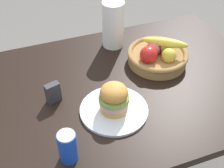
% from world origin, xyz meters
% --- Properties ---
extents(dining_table, '(1.40, 0.90, 0.75)m').
position_xyz_m(dining_table, '(0.00, 0.00, 0.65)').
color(dining_table, black).
rests_on(dining_table, ground_plane).
extents(plate, '(0.28, 0.28, 0.01)m').
position_xyz_m(plate, '(-0.04, -0.13, 0.76)').
color(plate, white).
rests_on(plate, dining_table).
extents(sandwich, '(0.12, 0.12, 0.13)m').
position_xyz_m(sandwich, '(-0.04, -0.13, 0.82)').
color(sandwich, tan).
rests_on(sandwich, plate).
extents(soda_can, '(0.07, 0.07, 0.13)m').
position_xyz_m(soda_can, '(-0.27, -0.29, 0.81)').
color(soda_can, blue).
rests_on(soda_can, dining_table).
extents(fruit_basket, '(0.29, 0.29, 0.14)m').
position_xyz_m(fruit_basket, '(0.27, 0.10, 0.80)').
color(fruit_basket, '#9E7542').
rests_on(fruit_basket, dining_table).
extents(paper_towel_roll, '(0.11, 0.11, 0.24)m').
position_xyz_m(paper_towel_roll, '(0.12, 0.31, 0.87)').
color(paper_towel_roll, white).
rests_on(paper_towel_roll, dining_table).
extents(napkin_holder, '(0.07, 0.05, 0.09)m').
position_xyz_m(napkin_holder, '(-0.26, 0.01, 0.80)').
color(napkin_holder, '#333338').
rests_on(napkin_holder, dining_table).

